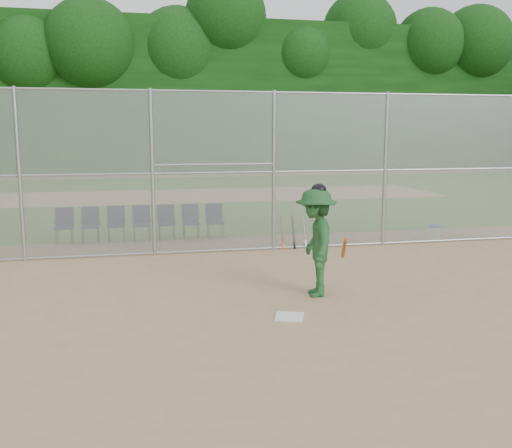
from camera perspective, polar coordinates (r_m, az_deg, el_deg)
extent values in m
plane|color=tan|center=(9.70, 3.16, -8.76)|extent=(100.00, 100.00, 0.00)
plane|color=#376A1F|center=(27.17, -6.94, 2.84)|extent=(100.00, 100.00, 0.00)
plane|color=tan|center=(27.17, -6.94, 2.85)|extent=(24.00, 24.00, 0.00)
cube|color=gray|center=(14.14, -2.15, 5.19)|extent=(16.00, 0.02, 4.00)
cylinder|color=#9EA3A8|center=(14.14, -2.20, 13.10)|extent=(16.00, 0.05, 0.05)
cube|color=black|center=(44.03, -9.20, 12.37)|extent=(80.00, 5.00, 11.00)
cube|color=silver|center=(9.44, 3.38, -9.21)|extent=(0.58, 0.58, 0.02)
imported|color=#1F4E24|center=(10.47, 5.99, -1.82)|extent=(0.93, 1.39, 1.99)
ellipsoid|color=black|center=(10.33, 6.08, 3.44)|extent=(0.27, 0.30, 0.23)
cylinder|color=#C84412|center=(10.24, 8.81, -2.39)|extent=(0.29, 0.74, 0.51)
cylinder|color=white|center=(16.68, 17.41, -0.90)|extent=(0.31, 0.31, 0.36)
cylinder|color=#263FA6|center=(16.65, 17.44, -0.21)|extent=(0.33, 0.33, 0.05)
cylinder|color=#D84C14|center=(14.71, 2.64, -0.87)|extent=(0.06, 0.30, 0.83)
cylinder|color=black|center=(14.79, 3.77, -0.84)|extent=(0.06, 0.33, 0.83)
cylinder|color=#B2B2B7|center=(14.87, 4.88, -0.81)|extent=(0.06, 0.35, 0.82)
cylinder|color=#D84C14|center=(14.96, 5.97, -0.79)|extent=(0.06, 0.38, 0.81)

